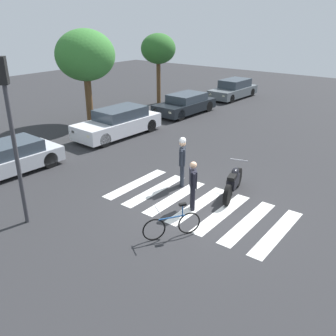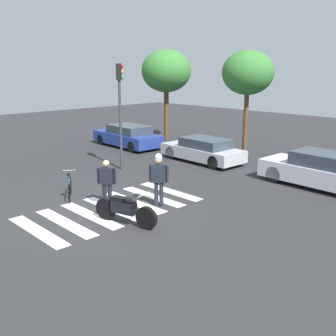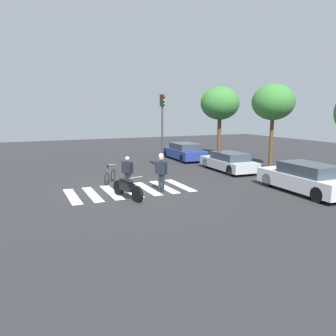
{
  "view_description": "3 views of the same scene",
  "coord_description": "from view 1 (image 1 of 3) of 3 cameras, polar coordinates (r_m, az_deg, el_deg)",
  "views": [
    {
      "loc": [
        -8.98,
        -5.7,
        5.73
      ],
      "look_at": [
        0.18,
        1.36,
        0.91
      ],
      "focal_mm": 39.31,
      "sensor_mm": 36.0,
      "label": 1
    },
    {
      "loc": [
        10.16,
        -7.34,
        4.57
      ],
      "look_at": [
        0.82,
        1.78,
        1.24
      ],
      "focal_mm": 41.8,
      "sensor_mm": 36.0,
      "label": 2
    },
    {
      "loc": [
        14.8,
        -4.74,
        3.78
      ],
      "look_at": [
        0.72,
        1.7,
        1.09
      ],
      "focal_mm": 35.14,
      "sensor_mm": 36.0,
      "label": 3
    }
  ],
  "objects": [
    {
      "name": "ground_plane",
      "position": [
        12.08,
        4.63,
        -5.74
      ],
      "size": [
        60.0,
        60.0,
        0.0
      ],
      "primitive_type": "plane",
      "color": "#2B2B2D"
    },
    {
      "name": "officer_by_motorcycle",
      "position": [
        12.96,
        2.24,
        1.56
      ],
      "size": [
        0.6,
        0.43,
        1.84
      ],
      "color": "#1E232D",
      "rests_on": "ground_plane"
    },
    {
      "name": "car_grey_coupe",
      "position": [
        28.21,
        10.12,
        11.92
      ],
      "size": [
        4.45,
        1.9,
        1.36
      ],
      "color": "black",
      "rests_on": "ground_plane"
    },
    {
      "name": "street_tree_end",
      "position": [
        25.63,
        -1.52,
        17.92
      ],
      "size": [
        2.31,
        2.31,
        4.64
      ],
      "color": "brown",
      "rests_on": "ground_plane"
    },
    {
      "name": "leaning_bicycle",
      "position": [
        10.26,
        0.65,
        -8.84
      ],
      "size": [
        1.45,
        0.96,
        0.99
      ],
      "color": "black",
      "rests_on": "ground_plane"
    },
    {
      "name": "crosswalk_stripes",
      "position": [
        12.08,
        4.63,
        -5.73
      ],
      "size": [
        3.01,
        5.85,
        0.01
      ],
      "color": "silver",
      "rests_on": "ground_plane"
    },
    {
      "name": "traffic_light_pole",
      "position": [
        10.76,
        -23.26,
        7.02
      ],
      "size": [
        0.34,
        0.34,
        4.78
      ],
      "color": "#38383D",
      "rests_on": "ground_plane"
    },
    {
      "name": "street_tree_far",
      "position": [
        21.17,
        -12.7,
        16.62
      ],
      "size": [
        3.22,
        3.22,
        5.1
      ],
      "color": "brown",
      "rests_on": "ground_plane"
    },
    {
      "name": "officer_on_foot",
      "position": [
        11.44,
        3.88,
        -2.31
      ],
      "size": [
        0.52,
        0.46,
        1.61
      ],
      "color": "black",
      "rests_on": "ground_plane"
    },
    {
      "name": "car_white_van",
      "position": [
        18.94,
        -7.69,
        6.97
      ],
      "size": [
        4.75,
        1.96,
        1.41
      ],
      "color": "black",
      "rests_on": "ground_plane"
    },
    {
      "name": "car_black_suv",
      "position": [
        23.21,
        2.68,
        9.87
      ],
      "size": [
        4.34,
        1.99,
        1.23
      ],
      "color": "black",
      "rests_on": "ground_plane"
    },
    {
      "name": "car_silver_sedan",
      "position": [
        15.51,
        -23.94,
        1.28
      ],
      "size": [
        4.41,
        1.93,
        1.21
      ],
      "color": "black",
      "rests_on": "ground_plane"
    },
    {
      "name": "police_motorcycle",
      "position": [
        12.69,
        10.08,
        -2.2
      ],
      "size": [
        2.17,
        0.83,
        1.06
      ],
      "color": "black",
      "rests_on": "ground_plane"
    }
  ]
}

